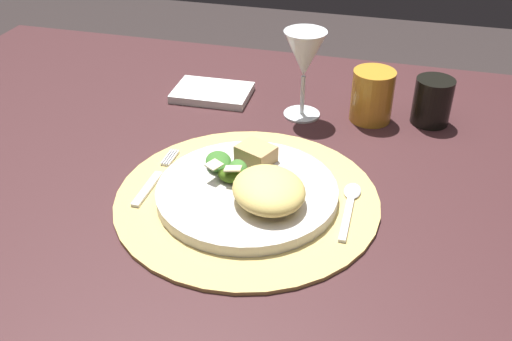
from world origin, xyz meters
name	(u,v)px	position (x,y,z in m)	size (l,w,h in m)	color
dining_table	(230,225)	(0.00, 0.00, 0.60)	(1.40, 0.91, 0.75)	#3C1E20
placemat	(247,198)	(0.07, -0.12, 0.75)	(0.39, 0.39, 0.01)	tan
dinner_plate	(247,192)	(0.07, -0.12, 0.76)	(0.26, 0.26, 0.02)	silver
pasta_serving	(269,190)	(0.10, -0.14, 0.79)	(0.12, 0.10, 0.04)	#E3C669
salad_greens	(227,167)	(0.03, -0.09, 0.78)	(0.08, 0.08, 0.03)	#3E782E
bread_piece	(256,154)	(0.06, -0.04, 0.78)	(0.05, 0.04, 0.03)	tan
fork	(154,179)	(-0.08, -0.11, 0.76)	(0.01, 0.16, 0.00)	silver
spoon	(350,201)	(0.21, -0.09, 0.76)	(0.03, 0.14, 0.01)	silver
napkin	(212,93)	(-0.09, 0.20, 0.76)	(0.15, 0.10, 0.01)	white
wine_glass	(304,57)	(0.09, 0.16, 0.86)	(0.08, 0.08, 0.16)	silver
amber_tumbler	(372,96)	(0.21, 0.18, 0.80)	(0.07, 0.07, 0.09)	#C68728
dark_tumbler	(432,101)	(0.32, 0.20, 0.79)	(0.07, 0.07, 0.08)	black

